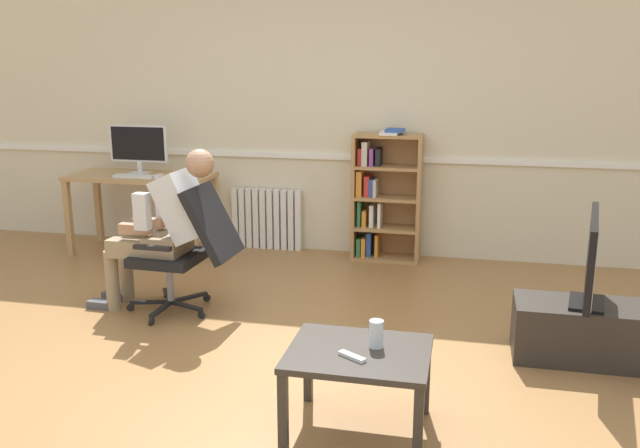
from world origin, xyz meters
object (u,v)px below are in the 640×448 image
(computer_desk, at_px, (141,186))
(office_chair, at_px, (188,244))
(keyboard, at_px, (135,176))
(imac_monitor, at_px, (138,145))
(tv_screen, at_px, (591,258))
(radiator, at_px, (267,219))
(drinking_glass, at_px, (376,334))
(bookshelf, at_px, (382,196))
(coffee_table, at_px, (359,362))
(computer_mouse, at_px, (159,176))
(tv_stand, at_px, (583,332))
(person_seated, at_px, (164,225))
(spare_remote, at_px, (352,357))

(computer_desk, xyz_separation_m, office_chair, (1.07, -1.40, -0.13))
(computer_desk, bearing_deg, keyboard, -84.86)
(imac_monitor, bearing_deg, tv_screen, -23.77)
(imac_monitor, height_order, radiator, imac_monitor)
(drinking_glass, bearing_deg, bookshelf, 96.98)
(bookshelf, xyz_separation_m, radiator, (-1.14, 0.10, -0.29))
(keyboard, bearing_deg, coffee_table, -45.73)
(tv_screen, bearing_deg, radiator, 62.65)
(keyboard, height_order, computer_mouse, computer_mouse)
(computer_mouse, height_order, tv_stand, computer_mouse)
(coffee_table, distance_m, drinking_glass, 0.16)
(computer_desk, height_order, bookshelf, bookshelf)
(keyboard, relative_size, person_seated, 0.32)
(drinking_glass, xyz_separation_m, spare_remote, (-0.09, -0.15, -0.06))
(computer_desk, distance_m, spare_remote, 3.79)
(computer_mouse, xyz_separation_m, radiator, (0.87, 0.51, -0.48))
(imac_monitor, bearing_deg, spare_remote, -48.52)
(bookshelf, bearing_deg, spare_remote, -85.05)
(drinking_glass, bearing_deg, radiator, 116.10)
(coffee_table, bearing_deg, office_chair, 137.67)
(drinking_glass, bearing_deg, tv_stand, 43.06)
(radiator, relative_size, tv_screen, 0.83)
(bookshelf, distance_m, radiator, 1.18)
(keyboard, xyz_separation_m, office_chair, (1.06, -1.26, -0.25))
(imac_monitor, xyz_separation_m, bookshelf, (2.30, 0.21, -0.43))
(office_chair, relative_size, drinking_glass, 6.88)
(imac_monitor, bearing_deg, computer_desk, -59.97)
(keyboard, distance_m, person_seated, 1.53)
(tv_screen, xyz_separation_m, drinking_glass, (-1.15, -1.07, -0.15))
(keyboard, distance_m, bookshelf, 2.29)
(office_chair, relative_size, person_seated, 0.79)
(office_chair, relative_size, tv_stand, 1.14)
(bookshelf, distance_m, tv_stand, 2.45)
(imac_monitor, distance_m, drinking_glass, 3.86)
(imac_monitor, bearing_deg, office_chair, -52.83)
(radiator, bearing_deg, drinking_glass, -63.90)
(tv_stand, bearing_deg, keyboard, 158.73)
(person_seated, bearing_deg, bookshelf, 143.21)
(office_chair, height_order, tv_screen, office_chair)
(bookshelf, bearing_deg, tv_screen, -51.32)
(tv_stand, relative_size, coffee_table, 1.22)
(coffee_table, bearing_deg, computer_desk, 132.90)
(computer_desk, height_order, tv_stand, computer_desk)
(imac_monitor, xyz_separation_m, office_chair, (1.12, -1.47, -0.50))
(computer_mouse, bearing_deg, bookshelf, 11.53)
(computer_mouse, distance_m, office_chair, 1.54)
(radiator, height_order, tv_stand, radiator)
(computer_mouse, height_order, radiator, computer_mouse)
(computer_mouse, relative_size, person_seated, 0.08)
(coffee_table, xyz_separation_m, spare_remote, (-0.02, -0.09, 0.07))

